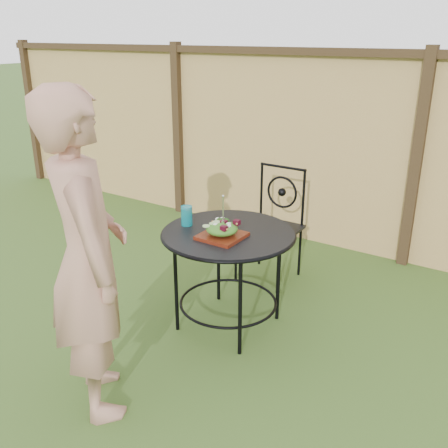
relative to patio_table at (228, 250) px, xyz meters
name	(u,v)px	position (x,y,z in m)	size (l,w,h in m)	color
ground	(138,326)	(-0.52, -0.40, -0.59)	(60.00, 60.00, 0.00)	#294215
fence	(283,144)	(-0.52, 1.80, 0.36)	(8.00, 0.12, 1.90)	#DEB86E
patio_table	(228,250)	(0.00, 0.00, 0.00)	(0.92, 0.92, 0.72)	black
patio_chair	(272,221)	(-0.12, 0.86, -0.08)	(0.46, 0.46, 0.95)	black
diner	(88,259)	(-0.18, -1.06, 0.30)	(0.65, 0.43, 1.78)	#AF7864
salad_plate	(222,236)	(0.02, -0.11, 0.15)	(0.27, 0.27, 0.02)	#48110A
salad	(222,229)	(0.02, -0.11, 0.20)	(0.21, 0.21, 0.08)	#235614
fork	(223,210)	(0.03, -0.11, 0.33)	(0.01, 0.01, 0.18)	silver
drinking_glass	(187,216)	(-0.31, -0.06, 0.21)	(0.08, 0.08, 0.14)	#0B7683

